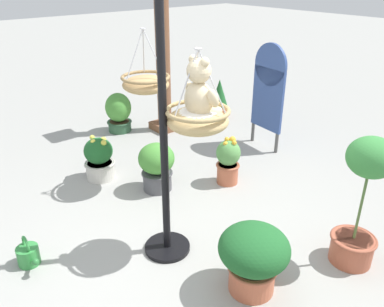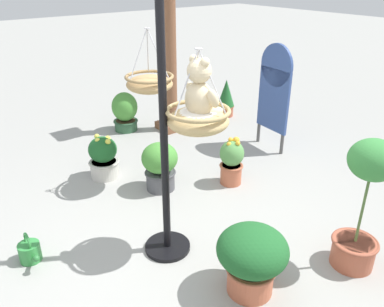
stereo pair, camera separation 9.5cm
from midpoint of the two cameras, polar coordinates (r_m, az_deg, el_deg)
name	(u,v)px [view 1 (the left image)]	position (r m, az deg, el deg)	size (l,w,h in m)	color
ground_plane	(189,256)	(3.85, -1.22, -14.77)	(40.00, 40.00, 0.00)	#9E9E99
display_pole_central	(165,175)	(3.48, -4.75, -3.17)	(0.44, 0.44, 2.59)	black
hanging_basket_with_teddy	(198,119)	(3.29, 0.00, 5.09)	(0.55, 0.55, 0.70)	tan
teddy_bear	(200,92)	(3.23, 0.34, 8.96)	(0.36, 0.31, 0.52)	beige
hanging_basket_left_high	(146,83)	(4.50, -7.39, 10.16)	(0.56, 0.56, 0.71)	tan
greenhouse_pillar_left	(163,57)	(6.31, -4.71, 13.89)	(0.42, 0.42, 2.53)	brown
potted_plant_fern_front	(119,112)	(6.57, -11.08, 5.93)	(0.42, 0.42, 0.65)	#2D5638
potted_plant_tall_leafy	(99,159)	(5.13, -13.92, -0.75)	(0.40, 0.40, 0.57)	beige
potted_plant_bushy_green	(253,256)	(3.33, 8.15, -14.56)	(0.59, 0.59, 0.62)	#BC6042
potted_plant_small_succulent	(228,161)	(4.88, 4.74, -1.05)	(0.30, 0.30, 0.62)	#BC6042
potted_plant_conical_shrub	(362,199)	(3.69, 22.97, -6.20)	(0.42, 0.42, 1.25)	#AD563D
potted_plant_trailing_ivy	(157,165)	(4.73, -5.75, -1.75)	(0.44, 0.44, 0.61)	#4C4C51
potted_plant_broad_leaf	(219,98)	(7.17, 3.62, 8.14)	(0.31, 0.31, 0.68)	#AD563D
display_sign_board	(269,88)	(5.77, 10.66, 9.41)	(0.60, 0.11, 1.56)	#334C8C
watering_can	(29,255)	(4.01, -23.42, -13.45)	(0.35, 0.20, 0.30)	#338C3F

